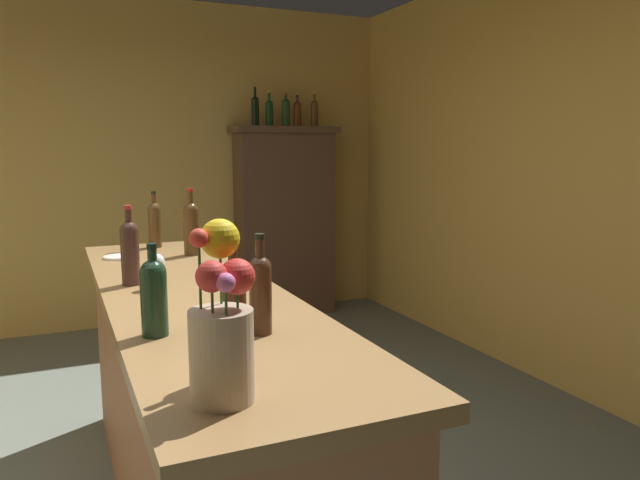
# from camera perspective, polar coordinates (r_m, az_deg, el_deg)

# --- Properties ---
(wall_back) EXTENTS (5.65, 0.12, 2.81)m
(wall_back) POSITION_cam_1_polar(r_m,az_deg,el_deg) (5.47, -22.27, 6.54)
(wall_back) COLOR tan
(wall_back) RESTS_ON ground
(bar_counter) EXTENTS (0.66, 2.56, 1.00)m
(bar_counter) POSITION_cam_1_polar(r_m,az_deg,el_deg) (2.55, -11.59, -15.68)
(bar_counter) COLOR #976340
(bar_counter) RESTS_ON ground
(display_cabinet) EXTENTS (0.97, 0.38, 1.75)m
(display_cabinet) POSITION_cam_1_polar(r_m,az_deg,el_deg) (5.57, -3.35, 2.07)
(display_cabinet) COLOR brown
(display_cabinet) RESTS_ON ground
(wine_bottle_pinot) EXTENTS (0.08, 0.08, 0.28)m
(wine_bottle_pinot) POSITION_cam_1_polar(r_m,az_deg,el_deg) (1.83, -15.50, -4.95)
(wine_bottle_pinot) COLOR #19331F
(wine_bottle_pinot) RESTS_ON bar_counter
(wine_bottle_riesling) EXTENTS (0.07, 0.07, 0.32)m
(wine_bottle_riesling) POSITION_cam_1_polar(r_m,az_deg,el_deg) (2.53, -17.60, -0.86)
(wine_bottle_riesling) COLOR #40261E
(wine_bottle_riesling) RESTS_ON bar_counter
(wine_bottle_malbec) EXTENTS (0.07, 0.07, 0.31)m
(wine_bottle_malbec) POSITION_cam_1_polar(r_m,az_deg,el_deg) (3.46, -15.43, 1.61)
(wine_bottle_malbec) COLOR #4D3217
(wine_bottle_malbec) RESTS_ON bar_counter
(wine_bottle_chardonnay) EXTENTS (0.06, 0.06, 0.35)m
(wine_bottle_chardonnay) POSITION_cam_1_polar(r_m,az_deg,el_deg) (1.47, -8.20, -7.10)
(wine_bottle_chardonnay) COLOR #4A2914
(wine_bottle_chardonnay) RESTS_ON bar_counter
(wine_bottle_merlot) EXTENTS (0.07, 0.07, 0.30)m
(wine_bottle_merlot) POSITION_cam_1_polar(r_m,az_deg,el_deg) (1.79, -5.68, -4.76)
(wine_bottle_merlot) COLOR #45291A
(wine_bottle_merlot) RESTS_ON bar_counter
(wine_bottle_syrah) EXTENTS (0.08, 0.08, 0.35)m
(wine_bottle_syrah) POSITION_cam_1_polar(r_m,az_deg,el_deg) (3.16, -12.13, 1.32)
(wine_bottle_syrah) COLOR #4B3017
(wine_bottle_syrah) RESTS_ON bar_counter
(wine_glass_front) EXTENTS (0.07, 0.07, 0.14)m
(wine_glass_front) POSITION_cam_1_polar(r_m,az_deg,el_deg) (2.44, -15.24, -2.26)
(wine_glass_front) COLOR white
(wine_glass_front) RESTS_ON bar_counter
(wine_glass_mid) EXTENTS (0.08, 0.08, 0.16)m
(wine_glass_mid) POSITION_cam_1_polar(r_m,az_deg,el_deg) (3.35, -17.75, 0.94)
(wine_glass_mid) COLOR white
(wine_glass_mid) RESTS_ON bar_counter
(flower_arrangement) EXTENTS (0.15, 0.17, 0.40)m
(flower_arrangement) POSITION_cam_1_polar(r_m,az_deg,el_deg) (1.33, -9.29, -8.26)
(flower_arrangement) COLOR tan
(flower_arrangement) RESTS_ON bar_counter
(cheese_plate) EXTENTS (0.16, 0.16, 0.01)m
(cheese_plate) POSITION_cam_1_polar(r_m,az_deg,el_deg) (3.19, -18.45, -1.53)
(cheese_plate) COLOR white
(cheese_plate) RESTS_ON bar_counter
(display_bottle_left) EXTENTS (0.07, 0.07, 0.34)m
(display_bottle_left) POSITION_cam_1_polar(r_m,az_deg,el_deg) (5.46, -6.17, 12.21)
(display_bottle_left) COLOR black
(display_bottle_left) RESTS_ON display_cabinet
(display_bottle_midleft) EXTENTS (0.07, 0.07, 0.31)m
(display_bottle_midleft) POSITION_cam_1_polar(r_m,az_deg,el_deg) (5.50, -4.84, 12.05)
(display_bottle_midleft) COLOR #14341A
(display_bottle_midleft) RESTS_ON display_cabinet
(display_bottle_center) EXTENTS (0.07, 0.07, 0.30)m
(display_bottle_center) POSITION_cam_1_polar(r_m,az_deg,el_deg) (5.55, -3.25, 12.11)
(display_bottle_center) COLOR #1B381C
(display_bottle_center) RESTS_ON display_cabinet
(display_bottle_midright) EXTENTS (0.07, 0.07, 0.28)m
(display_bottle_midright) POSITION_cam_1_polar(r_m,az_deg,el_deg) (5.59, -2.17, 11.99)
(display_bottle_midright) COLOR #4E2A12
(display_bottle_midright) RESTS_ON display_cabinet
(display_bottle_right) EXTENTS (0.07, 0.07, 0.32)m
(display_bottle_right) POSITION_cam_1_polar(r_m,az_deg,el_deg) (5.66, -0.53, 12.05)
(display_bottle_right) COLOR #49341B
(display_bottle_right) RESTS_ON display_cabinet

